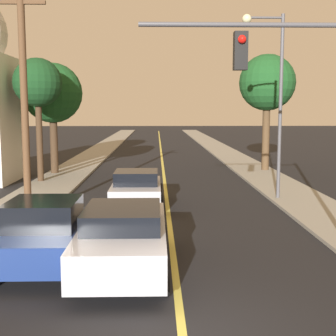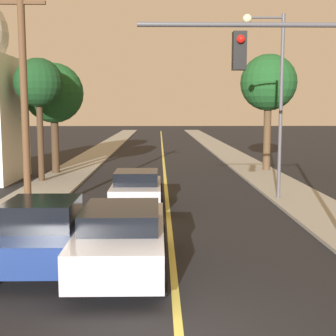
{
  "view_description": "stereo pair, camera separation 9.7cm",
  "coord_description": "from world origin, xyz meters",
  "px_view_note": "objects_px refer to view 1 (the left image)",
  "views": [
    {
      "loc": [
        -0.42,
        -7.17,
        3.67
      ],
      "look_at": [
        0.0,
        9.45,
        1.6
      ],
      "focal_mm": 50.0,
      "sensor_mm": 36.0,
      "label": 1
    },
    {
      "loc": [
        -0.32,
        -7.17,
        3.67
      ],
      "look_at": [
        0.0,
        9.45,
        1.6
      ],
      "focal_mm": 50.0,
      "sensor_mm": 36.0,
      "label": 2
    }
  ],
  "objects_px": {
    "tree_left_near": "(52,94)",
    "car_outer_lane_front": "(45,233)",
    "traffic_signal_mast": "(307,91)",
    "car_near_lane_second": "(137,188)",
    "tree_left_far": "(38,84)",
    "tree_right_near": "(267,84)",
    "streetlamp_right": "(272,82)",
    "car_near_lane_front": "(124,236)",
    "utility_pole_left": "(24,97)"
  },
  "relations": [
    {
      "from": "car_near_lane_second",
      "to": "utility_pole_left",
      "type": "distance_m",
      "value": 5.22
    },
    {
      "from": "traffic_signal_mast",
      "to": "tree_left_near",
      "type": "xyz_separation_m",
      "value": [
        -9.44,
        15.09,
        0.44
      ]
    },
    {
      "from": "tree_right_near",
      "to": "car_near_lane_front",
      "type": "bearing_deg",
      "value": -112.91
    },
    {
      "from": "car_near_lane_second",
      "to": "streetlamp_right",
      "type": "height_order",
      "value": "streetlamp_right"
    },
    {
      "from": "car_outer_lane_front",
      "to": "tree_left_near",
      "type": "distance_m",
      "value": 16.53
    },
    {
      "from": "car_near_lane_second",
      "to": "streetlamp_right",
      "type": "xyz_separation_m",
      "value": [
        5.33,
        1.18,
        4.01
      ]
    },
    {
      "from": "car_near_lane_front",
      "to": "car_outer_lane_front",
      "type": "distance_m",
      "value": 1.86
    },
    {
      "from": "utility_pole_left",
      "to": "tree_left_far",
      "type": "bearing_deg",
      "value": 100.74
    },
    {
      "from": "tree_left_near",
      "to": "tree_left_far",
      "type": "height_order",
      "value": "tree_left_near"
    },
    {
      "from": "car_outer_lane_front",
      "to": "tree_right_near",
      "type": "distance_m",
      "value": 19.65
    },
    {
      "from": "tree_left_far",
      "to": "tree_right_near",
      "type": "xyz_separation_m",
      "value": [
        12.33,
        4.1,
        0.26
      ]
    },
    {
      "from": "streetlamp_right",
      "to": "tree_right_near",
      "type": "distance_m",
      "value": 9.12
    },
    {
      "from": "streetlamp_right",
      "to": "tree_left_near",
      "type": "xyz_separation_m",
      "value": [
        -10.36,
        7.83,
        -0.19
      ]
    },
    {
      "from": "tree_right_near",
      "to": "tree_left_near",
      "type": "bearing_deg",
      "value": -174.99
    },
    {
      "from": "streetlamp_right",
      "to": "traffic_signal_mast",
      "type": "bearing_deg",
      "value": -97.22
    },
    {
      "from": "car_near_lane_second",
      "to": "tree_left_near",
      "type": "height_order",
      "value": "tree_left_near"
    },
    {
      "from": "tree_left_near",
      "to": "car_outer_lane_front",
      "type": "bearing_deg",
      "value": -78.6
    },
    {
      "from": "traffic_signal_mast",
      "to": "utility_pole_left",
      "type": "bearing_deg",
      "value": 151.65
    },
    {
      "from": "car_near_lane_front",
      "to": "tree_right_near",
      "type": "distance_m",
      "value": 19.14
    },
    {
      "from": "car_near_lane_front",
      "to": "tree_right_near",
      "type": "xyz_separation_m",
      "value": [
        7.25,
        17.16,
        4.39
      ]
    },
    {
      "from": "traffic_signal_mast",
      "to": "car_near_lane_second",
      "type": "bearing_deg",
      "value": 126.0
    },
    {
      "from": "utility_pole_left",
      "to": "tree_right_near",
      "type": "xyz_separation_m",
      "value": [
        10.86,
        11.83,
        1.11
      ]
    },
    {
      "from": "car_near_lane_front",
      "to": "tree_left_near",
      "type": "relative_size",
      "value": 0.78
    },
    {
      "from": "car_outer_lane_front",
      "to": "tree_right_near",
      "type": "bearing_deg",
      "value": 61.67
    },
    {
      "from": "streetlamp_right",
      "to": "utility_pole_left",
      "type": "distance_m",
      "value": 9.43
    },
    {
      "from": "tree_left_near",
      "to": "tree_right_near",
      "type": "xyz_separation_m",
      "value": [
        12.27,
        1.08,
        0.63
      ]
    },
    {
      "from": "traffic_signal_mast",
      "to": "tree_left_near",
      "type": "bearing_deg",
      "value": 122.03
    },
    {
      "from": "streetlamp_right",
      "to": "utility_pole_left",
      "type": "height_order",
      "value": "utility_pole_left"
    },
    {
      "from": "car_near_lane_front",
      "to": "tree_right_near",
      "type": "height_order",
      "value": "tree_right_near"
    },
    {
      "from": "car_near_lane_front",
      "to": "streetlamp_right",
      "type": "xyz_separation_m",
      "value": [
        5.33,
        8.25,
        3.94
      ]
    },
    {
      "from": "car_near_lane_front",
      "to": "tree_left_near",
      "type": "distance_m",
      "value": 17.26
    },
    {
      "from": "tree_right_near",
      "to": "car_near_lane_second",
      "type": "bearing_deg",
      "value": -125.72
    },
    {
      "from": "traffic_signal_mast",
      "to": "tree_left_far",
      "type": "xyz_separation_m",
      "value": [
        -9.49,
        12.06,
        0.8
      ]
    },
    {
      "from": "car_near_lane_front",
      "to": "tree_left_far",
      "type": "relative_size",
      "value": 0.78
    },
    {
      "from": "streetlamp_right",
      "to": "utility_pole_left",
      "type": "xyz_separation_m",
      "value": [
        -8.94,
        -2.92,
        -0.67
      ]
    },
    {
      "from": "streetlamp_right",
      "to": "tree_left_near",
      "type": "relative_size",
      "value": 1.18
    },
    {
      "from": "tree_left_near",
      "to": "car_near_lane_front",
      "type": "bearing_deg",
      "value": -72.65
    },
    {
      "from": "traffic_signal_mast",
      "to": "streetlamp_right",
      "type": "bearing_deg",
      "value": 82.78
    },
    {
      "from": "streetlamp_right",
      "to": "tree_left_far",
      "type": "relative_size",
      "value": 1.19
    },
    {
      "from": "utility_pole_left",
      "to": "tree_left_far",
      "type": "height_order",
      "value": "utility_pole_left"
    },
    {
      "from": "utility_pole_left",
      "to": "tree_left_near",
      "type": "distance_m",
      "value": 10.86
    },
    {
      "from": "car_near_lane_second",
      "to": "utility_pole_left",
      "type": "relative_size",
      "value": 0.51
    },
    {
      "from": "tree_right_near",
      "to": "traffic_signal_mast",
      "type": "bearing_deg",
      "value": -99.95
    },
    {
      "from": "streetlamp_right",
      "to": "tree_left_near",
      "type": "distance_m",
      "value": 12.99
    },
    {
      "from": "traffic_signal_mast",
      "to": "streetlamp_right",
      "type": "height_order",
      "value": "streetlamp_right"
    },
    {
      "from": "car_near_lane_second",
      "to": "streetlamp_right",
      "type": "distance_m",
      "value": 6.77
    },
    {
      "from": "car_near_lane_second",
      "to": "traffic_signal_mast",
      "type": "bearing_deg",
      "value": -54.0
    },
    {
      "from": "tree_left_far",
      "to": "tree_right_near",
      "type": "distance_m",
      "value": 12.99
    },
    {
      "from": "streetlamp_right",
      "to": "car_near_lane_front",
      "type": "bearing_deg",
      "value": -122.87
    },
    {
      "from": "car_near_lane_front",
      "to": "car_near_lane_second",
      "type": "xyz_separation_m",
      "value": [
        -0.0,
        7.08,
        -0.07
      ]
    }
  ]
}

